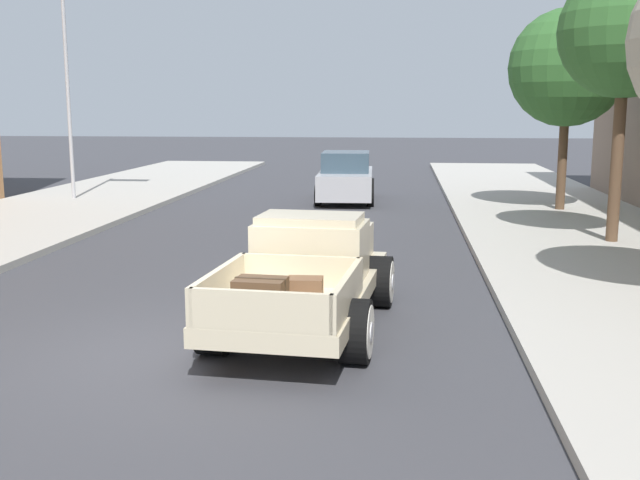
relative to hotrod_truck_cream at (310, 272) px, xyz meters
name	(u,v)px	position (x,y,z in m)	size (l,w,h in m)	color
ground_plane	(163,355)	(-1.68, -1.64, -0.75)	(140.00, 140.00, 0.00)	#3D3D42
hotrod_truck_cream	(310,272)	(0.00, 0.00, 0.00)	(2.45, 5.03, 1.58)	beige
car_background_silver	(346,178)	(-0.53, 14.34, 0.01)	(1.99, 4.36, 1.65)	#B7B7BC
flagpole	(71,21)	(-9.16, 13.02, 5.02)	(1.74, 0.16, 9.16)	#B2B2B7
street_tree_second	(626,32)	(5.98, 6.62, 3.90)	(2.84, 2.84, 5.95)	brown
street_tree_third	(567,68)	(5.92, 11.96, 3.43)	(3.33, 3.33, 5.71)	brown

